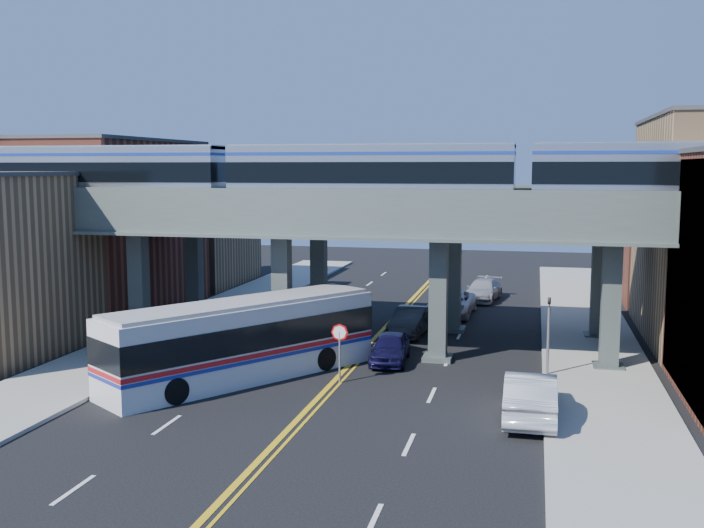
{
  "coord_description": "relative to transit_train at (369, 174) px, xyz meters",
  "views": [
    {
      "loc": [
        8.52,
        -29.56,
        9.44
      ],
      "look_at": [
        0.18,
        5.88,
        4.91
      ],
      "focal_mm": 40.0,
      "sensor_mm": 36.0,
      "label": 1
    }
  ],
  "objects": [
    {
      "name": "ground",
      "position": [
        -0.55,
        -8.0,
        -9.11
      ],
      "size": [
        120.0,
        120.0,
        0.0
      ],
      "primitive_type": "plane",
      "color": "black",
      "rests_on": "ground"
    },
    {
      "name": "sidewalk_west",
      "position": [
        -12.05,
        2.0,
        -9.03
      ],
      "size": [
        5.0,
        70.0,
        0.16
      ],
      "primitive_type": "cube",
      "color": "gray",
      "rests_on": "ground"
    },
    {
      "name": "sidewalk_east",
      "position": [
        10.95,
        2.0,
        -9.03
      ],
      "size": [
        5.0,
        70.0,
        0.16
      ],
      "primitive_type": "cube",
      "color": "gray",
      "rests_on": "ground"
    },
    {
      "name": "building_west_b",
      "position": [
        -19.05,
        8.0,
        -3.61
      ],
      "size": [
        8.0,
        14.0,
        11.0
      ],
      "primitive_type": "cube",
      "color": "brown",
      "rests_on": "ground"
    },
    {
      "name": "building_west_c",
      "position": [
        -19.05,
        21.0,
        -5.11
      ],
      "size": [
        8.0,
        10.0,
        8.0
      ],
      "primitive_type": "cube",
      "color": "#9E7A52",
      "rests_on": "ground"
    },
    {
      "name": "building_east_c",
      "position": [
        17.95,
        21.0,
        -4.61
      ],
      "size": [
        8.0,
        10.0,
        9.0
      ],
      "primitive_type": "cube",
      "color": "brown",
      "rests_on": "ground"
    },
    {
      "name": "mural_panel",
      "position": [
        14.0,
        -4.0,
        -4.36
      ],
      "size": [
        0.1,
        9.5,
        9.5
      ],
      "primitive_type": "cube",
      "color": "teal",
      "rests_on": "ground"
    },
    {
      "name": "elevated_viaduct_near",
      "position": [
        -0.55,
        0.0,
        -2.64
      ],
      "size": [
        52.0,
        3.6,
        7.4
      ],
      "color": "#394240",
      "rests_on": "ground"
    },
    {
      "name": "elevated_viaduct_far",
      "position": [
        -0.55,
        7.0,
        -2.64
      ],
      "size": [
        52.0,
        3.6,
        7.4
      ],
      "color": "#394240",
      "rests_on": "ground"
    },
    {
      "name": "transit_train",
      "position": [
        0.0,
        0.0,
        0.0
      ],
      "size": [
        43.21,
        2.7,
        3.15
      ],
      "color": "black",
      "rests_on": "elevated_viaduct_near"
    },
    {
      "name": "stop_sign",
      "position": [
        -0.25,
        -5.0,
        -7.35
      ],
      "size": [
        0.76,
        0.09,
        2.63
      ],
      "color": "slate",
      "rests_on": "ground"
    },
    {
      "name": "traffic_signal",
      "position": [
        8.65,
        -2.0,
        -6.81
      ],
      "size": [
        0.15,
        0.18,
        4.1
      ],
      "color": "slate",
      "rests_on": "ground"
    },
    {
      "name": "transit_bus",
      "position": [
        -4.6,
        -5.39,
        -7.37
      ],
      "size": [
        9.8,
        12.51,
        3.39
      ],
      "rotation": [
        0.0,
        0.0,
        0.97
      ],
      "color": "silver",
      "rests_on": "ground"
    },
    {
      "name": "car_lane_a",
      "position": [
        1.25,
        -0.96,
        -8.38
      ],
      "size": [
        1.96,
        4.34,
        1.45
      ],
      "primitive_type": "imported",
      "rotation": [
        0.0,
        0.0,
        0.06
      ],
      "color": "#100E36",
      "rests_on": "ground"
    },
    {
      "name": "car_lane_b",
      "position": [
        1.25,
        5.45,
        -8.32
      ],
      "size": [
        2.08,
        4.89,
        1.57
      ],
      "primitive_type": "imported",
      "rotation": [
        0.0,
        0.0,
        -0.09
      ],
      "color": "#2D2D2F",
      "rests_on": "ground"
    },
    {
      "name": "car_lane_c",
      "position": [
        2.88,
        11.84,
        -8.33
      ],
      "size": [
        2.86,
        5.71,
        1.55
      ],
      "primitive_type": "imported",
      "rotation": [
        0.0,
        0.0,
        -0.05
      ],
      "color": "silver",
      "rests_on": "ground"
    },
    {
      "name": "car_lane_d",
      "position": [
        4.45,
        18.0,
        -8.36
      ],
      "size": [
        2.77,
        5.37,
        1.49
      ],
      "primitive_type": "imported",
      "rotation": [
        0.0,
        0.0,
        -0.14
      ],
      "color": "#98989C",
      "rests_on": "ground"
    },
    {
      "name": "car_parked_curb",
      "position": [
        7.95,
        -8.19,
        -8.21
      ],
      "size": [
        1.91,
        5.45,
        1.79
      ],
      "primitive_type": "imported",
      "rotation": [
        0.0,
        0.0,
        3.14
      ],
      "color": "#BBBCC0",
      "rests_on": "ground"
    }
  ]
}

